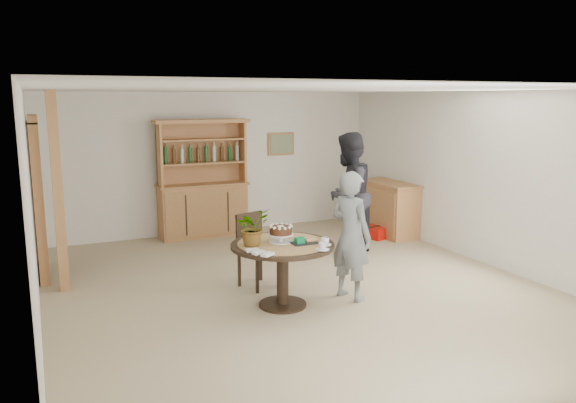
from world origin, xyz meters
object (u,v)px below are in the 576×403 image
Objects in this scene: dining_chair at (255,245)px; red_suitcase at (380,231)px; teen_boy at (351,236)px; hutch at (203,197)px; dining_table at (283,256)px; adult_person at (348,194)px; sideboard at (389,208)px.

dining_chair is 1.36× the size of red_suitcase.
red_suitcase is at bearing -59.24° from teen_boy.
dining_table is at bearing -91.65° from hutch.
adult_person is (1.70, -2.07, 0.26)m from hutch.
hutch is 1.62× the size of sideboard.
adult_person is (1.84, 0.78, 0.41)m from dining_chair.
adult_person is 2.72× the size of red_suitcase.
dining_chair reaches higher than dining_table.
teen_boy is at bearing -132.19° from sideboard.
hutch reaches higher than red_suitcase.
dining_chair is at bearing -10.59° from adult_person.
adult_person is at bearing -50.57° from hutch.
hutch is 1.70× the size of dining_table.
dining_table is 1.27× the size of dining_chair.
red_suitcase is at bearing 8.49° from dining_chair.
adult_person reaches higher than dining_table.
teen_boy reaches higher than sideboard.
adult_person is at bearing -48.41° from teen_boy.
dining_table is 1.73× the size of red_suitcase.
sideboard is 3.43m from teen_boy.
dining_chair reaches higher than sideboard.
dining_chair is at bearing 24.44° from teen_boy.
dining_table is 2.44m from adult_person.
hutch is 1.08× the size of adult_person.
dining_table is (-3.15, -2.43, 0.13)m from sideboard.
adult_person is at bearing 4.27° from dining_chair.
sideboard is 1.05× the size of dining_table.
adult_person is (0.96, 1.70, 0.17)m from teen_boy.
red_suitcase is (-0.24, -0.11, -0.37)m from sideboard.
teen_boy is 3.25m from red_suitcase.
dining_chair is at bearing 91.76° from dining_table.
hutch reaches higher than dining_chair.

